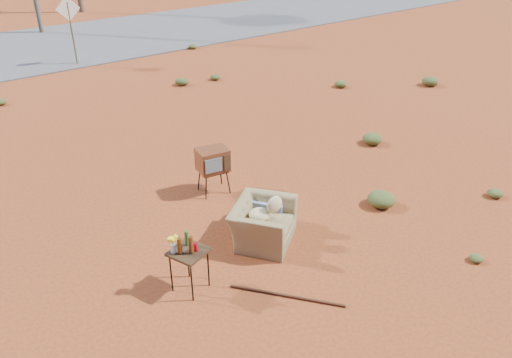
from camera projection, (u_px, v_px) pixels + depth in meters
ground at (264, 259)px, 7.55m from camera, size 140.00×140.00×0.00m
highway at (7, 53)px, 17.97m from camera, size 140.00×7.00×0.04m
armchair at (263, 216)px, 7.85m from camera, size 1.29×1.30×0.88m
tv_unit at (213, 161)px, 9.03m from camera, size 0.61×0.52×0.87m
side_table at (185, 250)px, 6.65m from camera, size 0.58×0.58×0.92m
rusty_bar at (287, 296)px, 6.82m from camera, size 1.02×1.29×0.04m
road_sign at (70, 18)px, 15.96m from camera, size 0.78×0.06×2.19m
scrub_patch at (98, 162)px, 10.11m from camera, size 17.49×8.07×0.33m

